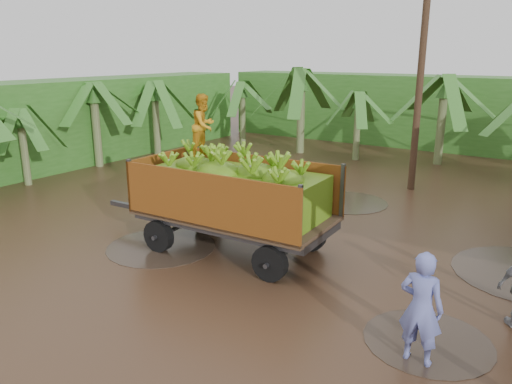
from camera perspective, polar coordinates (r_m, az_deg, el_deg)
ground at (r=12.51m, az=7.66°, el=-6.68°), size 100.00×100.00×0.00m
hedge_north at (r=27.52m, az=19.10°, el=8.71°), size 22.00×3.00×3.60m
hedge_west at (r=24.05m, az=-18.97°, el=7.84°), size 3.00×18.00×3.60m
banana_trailer at (r=11.97m, az=-2.59°, el=-0.30°), size 6.65×2.49×3.76m
man_blue at (r=8.28m, az=18.34°, el=-12.48°), size 0.68×0.45×1.86m
utility_pole at (r=18.16m, az=18.28°, el=12.51°), size 1.20×0.24×7.83m
banana_plants at (r=19.89m, az=3.68°, el=7.31°), size 25.10×20.31×4.08m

